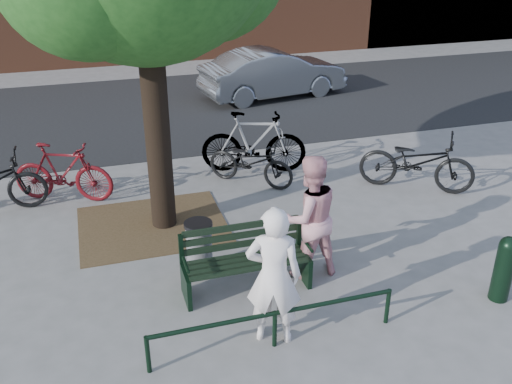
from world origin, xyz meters
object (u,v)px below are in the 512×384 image
object	(u,v)px
person_right	(309,217)
litter_bin	(199,248)
person_left	(274,276)
parked_car	(273,73)
park_bench	(245,257)
bicycle_c	(251,162)
bollard	(504,266)

from	to	relation	value
person_right	litter_bin	xyz separation A→B (m)	(-1.48, 0.45, -0.50)
person_right	person_left	bearing A→B (deg)	47.70
person_right	parked_car	bearing A→B (deg)	-110.21
park_bench	bicycle_c	distance (m)	3.41
park_bench	parked_car	bearing A→B (deg)	69.05
person_left	litter_bin	world-z (taller)	person_left
litter_bin	bicycle_c	world-z (taller)	bicycle_c
park_bench	person_left	bearing A→B (deg)	-88.60
person_left	bollard	xyz separation A→B (m)	(3.17, -0.14, -0.39)
litter_bin	parked_car	size ratio (longest dim) A/B	0.20
bollard	person_left	bearing A→B (deg)	177.45
park_bench	litter_bin	xyz separation A→B (m)	(-0.53, 0.52, -0.06)
bicycle_c	person_left	bearing A→B (deg)	-150.98
litter_bin	parked_car	distance (m)	9.11
person_left	litter_bin	xyz separation A→B (m)	(-0.55, 1.65, -0.48)
person_right	parked_car	size ratio (longest dim) A/B	0.44
litter_bin	bollard	bearing A→B (deg)	-25.68
person_left	person_right	size ratio (longest dim) A/B	0.98
bicycle_c	park_bench	bearing A→B (deg)	-155.76
litter_bin	parked_car	world-z (taller)	parked_car
litter_bin	bicycle_c	bearing A→B (deg)	59.95
bollard	person_right	bearing A→B (deg)	149.20
person_right	bollard	xyz separation A→B (m)	(2.25, -1.34, -0.40)
person_right	bicycle_c	world-z (taller)	person_right
bollard	parked_car	distance (m)	10.03
litter_bin	bicycle_c	size ratio (longest dim) A/B	0.47
bicycle_c	person_right	bearing A→B (deg)	-139.62
person_left	parked_car	world-z (taller)	person_left
person_right	litter_bin	bearing A→B (deg)	-21.72
person_right	litter_bin	distance (m)	1.62
bollard	parked_car	size ratio (longest dim) A/B	0.23
park_bench	person_right	xyz separation A→B (m)	(0.95, 0.07, 0.44)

